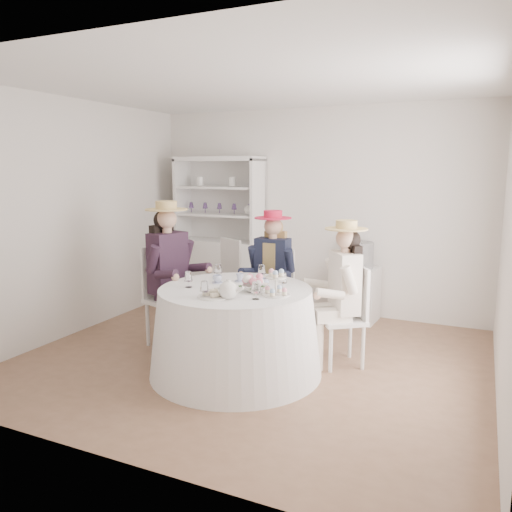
% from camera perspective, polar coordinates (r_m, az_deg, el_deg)
% --- Properties ---
extents(ground, '(4.50, 4.50, 0.00)m').
position_cam_1_polar(ground, '(5.19, -0.47, -11.68)').
color(ground, brown).
rests_on(ground, ground).
extents(ceiling, '(4.50, 4.50, 0.00)m').
position_cam_1_polar(ceiling, '(4.88, -0.52, 19.24)').
color(ceiling, white).
rests_on(ceiling, wall_back).
extents(wall_back, '(4.50, 0.00, 4.50)m').
position_cam_1_polar(wall_back, '(6.71, 6.77, 5.08)').
color(wall_back, silver).
rests_on(wall_back, ground).
extents(wall_front, '(4.50, 0.00, 4.50)m').
position_cam_1_polar(wall_front, '(3.17, -15.92, -0.64)').
color(wall_front, silver).
rests_on(wall_front, ground).
extents(wall_left, '(0.00, 4.50, 4.50)m').
position_cam_1_polar(wall_left, '(6.15, -19.92, 4.12)').
color(wall_left, silver).
rests_on(wall_left, ground).
extents(wall_right, '(0.00, 4.50, 4.50)m').
position_cam_1_polar(wall_right, '(4.41, 27.06, 1.54)').
color(wall_right, silver).
rests_on(wall_right, ground).
extents(tea_table, '(1.62, 1.62, 0.82)m').
position_cam_1_polar(tea_table, '(4.75, -2.34, -8.53)').
color(tea_table, white).
rests_on(tea_table, ground).
extents(hutch, '(1.31, 0.68, 2.07)m').
position_cam_1_polar(hutch, '(7.09, -4.05, 0.38)').
color(hutch, silver).
rests_on(hutch, ground).
extents(side_table, '(0.47, 0.47, 0.69)m').
position_cam_1_polar(side_table, '(6.46, 11.70, -4.30)').
color(side_table, silver).
rests_on(side_table, ground).
extents(hatbox, '(0.40, 0.40, 0.32)m').
position_cam_1_polar(hatbox, '(6.36, 11.86, 0.12)').
color(hatbox, black).
rests_on(hatbox, side_table).
extents(guest_left, '(0.64, 0.59, 1.58)m').
position_cam_1_polar(guest_left, '(5.41, -9.83, -1.08)').
color(guest_left, silver).
rests_on(guest_left, ground).
extents(guest_mid, '(0.52, 0.55, 1.46)m').
position_cam_1_polar(guest_mid, '(5.58, 1.83, -1.27)').
color(guest_mid, silver).
rests_on(guest_mid, ground).
extents(guest_right, '(0.61, 0.58, 1.43)m').
position_cam_1_polar(guest_right, '(4.88, 9.81, -3.28)').
color(guest_right, silver).
rests_on(guest_right, ground).
extents(spare_chair, '(0.58, 0.58, 1.05)m').
position_cam_1_polar(spare_chair, '(6.38, -2.03, -2.26)').
color(spare_chair, silver).
rests_on(spare_chair, ground).
extents(teacup_a, '(0.12, 0.12, 0.07)m').
position_cam_1_polar(teacup_a, '(4.84, -4.44, -2.70)').
color(teacup_a, white).
rests_on(teacup_a, tea_table).
extents(teacup_b, '(0.08, 0.08, 0.07)m').
position_cam_1_polar(teacup_b, '(4.90, -1.86, -2.53)').
color(teacup_b, white).
rests_on(teacup_b, tea_table).
extents(teacup_c, '(0.10, 0.10, 0.08)m').
position_cam_1_polar(teacup_c, '(4.66, 0.94, -3.13)').
color(teacup_c, white).
rests_on(teacup_c, tea_table).
extents(flower_bowl, '(0.25, 0.25, 0.06)m').
position_cam_1_polar(flower_bowl, '(4.50, -0.09, -3.74)').
color(flower_bowl, white).
rests_on(flower_bowl, tea_table).
extents(flower_arrangement, '(0.19, 0.18, 0.07)m').
position_cam_1_polar(flower_arrangement, '(4.52, -0.32, -2.90)').
color(flower_arrangement, pink).
rests_on(flower_arrangement, tea_table).
extents(table_teapot, '(0.23, 0.17, 0.17)m').
position_cam_1_polar(table_teapot, '(4.26, -3.16, -3.92)').
color(table_teapot, white).
rests_on(table_teapot, tea_table).
extents(sandwich_plate, '(0.28, 0.28, 0.06)m').
position_cam_1_polar(sandwich_plate, '(4.32, -4.87, -4.51)').
color(sandwich_plate, white).
rests_on(sandwich_plate, tea_table).
extents(cupcake_stand, '(0.24, 0.24, 0.23)m').
position_cam_1_polar(cupcake_stand, '(4.36, 2.29, -3.47)').
color(cupcake_stand, white).
rests_on(cupcake_stand, tea_table).
extents(stemware_set, '(0.91, 0.95, 0.15)m').
position_cam_1_polar(stemware_set, '(4.62, -2.38, -2.79)').
color(stemware_set, white).
rests_on(stemware_set, tea_table).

